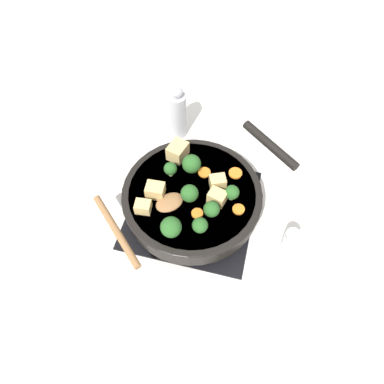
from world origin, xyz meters
TOP-DOWN VIEW (x-y plane):
  - ground_plane at (0.00, 0.00)m, footprint 2.40×2.40m
  - front_burner_grate at (0.00, 0.00)m, footprint 0.31×0.31m
  - skillet_pan at (-0.00, -0.00)m, footprint 0.41×0.44m
  - wooden_spoon at (0.09, 0.10)m, footprint 0.21×0.22m
  - tofu_cube_center_large at (-0.05, -0.03)m, footprint 0.05×0.04m
  - tofu_cube_near_handle at (0.10, 0.08)m, footprint 0.04×0.03m
  - tofu_cube_east_chunk at (-0.06, 0.01)m, footprint 0.05×0.04m
  - tofu_cube_west_chunk at (0.06, -0.10)m, footprint 0.05×0.06m
  - tofu_cube_back_piece at (0.08, 0.03)m, footprint 0.04×0.04m
  - broccoli_floret_near_spoon at (-0.09, -0.01)m, footprint 0.03×0.03m
  - broccoli_floret_center_top at (0.02, -0.06)m, footprint 0.05×0.05m
  - broccoli_floret_east_rim at (-0.00, 0.02)m, footprint 0.04×0.04m
  - broccoli_floret_west_rim at (-0.06, 0.05)m, footprint 0.04×0.04m
  - broccoli_floret_north_edge at (0.02, 0.12)m, footprint 0.05×0.05m
  - broccoli_floret_south_cluster at (-0.04, 0.10)m, footprint 0.04×0.04m
  - broccoli_floret_mid_floret at (0.06, -0.04)m, footprint 0.03×0.03m
  - carrot_slice_orange_thin at (-0.09, -0.08)m, footprint 0.03×0.03m
  - carrot_slice_near_center at (-0.03, 0.06)m, footprint 0.03×0.03m
  - carrot_slice_edge_slice at (-0.02, -0.06)m, footprint 0.03×0.03m
  - carrot_slice_under_broccoli at (-0.12, 0.02)m, footprint 0.03×0.03m
  - pepper_mill at (0.10, -0.24)m, footprint 0.05×0.05m
  - salt_shaker at (-0.24, 0.06)m, footprint 0.04×0.04m

SIDE VIEW (x-z plane):
  - ground_plane at x=0.00m, z-range 0.00..0.00m
  - front_burner_grate at x=0.00m, z-range 0.00..0.03m
  - salt_shaker at x=-0.24m, z-range 0.00..0.09m
  - skillet_pan at x=0.00m, z-range 0.03..0.08m
  - pepper_mill at x=0.10m, z-range -0.01..0.16m
  - carrot_slice_orange_thin at x=-0.09m, z-range 0.08..0.08m
  - carrot_slice_near_center at x=-0.03m, z-range 0.08..0.08m
  - carrot_slice_edge_slice at x=-0.02m, z-range 0.08..0.08m
  - carrot_slice_under_broccoli at x=-0.12m, z-range 0.08..0.08m
  - wooden_spoon at x=0.09m, z-range 0.08..0.09m
  - tofu_cube_near_handle at x=0.10m, z-range 0.08..0.11m
  - tofu_cube_center_large at x=-0.05m, z-range 0.08..0.11m
  - tofu_cube_east_chunk at x=-0.06m, z-range 0.08..0.11m
  - tofu_cube_back_piece at x=0.08m, z-range 0.08..0.11m
  - tofu_cube_west_chunk at x=0.06m, z-range 0.08..0.12m
  - broccoli_floret_mid_floret at x=0.06m, z-range 0.08..0.12m
  - broccoli_floret_near_spoon at x=-0.09m, z-range 0.08..0.12m
  - broccoli_floret_south_cluster at x=-0.04m, z-range 0.08..0.12m
  - broccoli_floret_west_rim at x=-0.06m, z-range 0.08..0.13m
  - broccoli_floret_east_rim at x=0.00m, z-range 0.08..0.13m
  - broccoli_floret_center_top at x=0.02m, z-range 0.08..0.13m
  - broccoli_floret_north_edge at x=0.02m, z-range 0.08..0.13m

